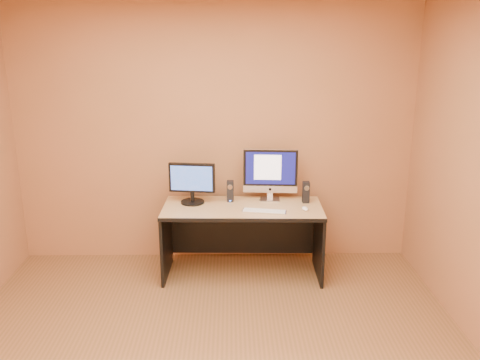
# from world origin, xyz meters

# --- Properties ---
(walls) EXTENTS (4.00, 4.00, 2.60)m
(walls) POSITION_xyz_m (0.00, 0.00, 1.30)
(walls) COLOR #9E6340
(walls) RESTS_ON ground
(desk) EXTENTS (1.53, 0.70, 0.70)m
(desk) POSITION_xyz_m (0.27, 1.54, 0.35)
(desk) COLOR tan
(desk) RESTS_ON ground
(imac) EXTENTS (0.55, 0.24, 0.52)m
(imac) POSITION_xyz_m (0.55, 1.75, 0.96)
(imac) COLOR #B6B6BA
(imac) RESTS_ON desk
(second_monitor) EXTENTS (0.48, 0.28, 0.40)m
(second_monitor) POSITION_xyz_m (-0.21, 1.66, 0.90)
(second_monitor) COLOR black
(second_monitor) RESTS_ON desk
(speaker_left) EXTENTS (0.07, 0.07, 0.21)m
(speaker_left) POSITION_xyz_m (0.15, 1.71, 0.80)
(speaker_left) COLOR black
(speaker_left) RESTS_ON desk
(speaker_right) EXTENTS (0.07, 0.07, 0.21)m
(speaker_right) POSITION_xyz_m (0.89, 1.66, 0.80)
(speaker_right) COLOR black
(speaker_right) RESTS_ON desk
(keyboard) EXTENTS (0.42, 0.18, 0.02)m
(keyboard) POSITION_xyz_m (0.47, 1.39, 0.71)
(keyboard) COLOR silver
(keyboard) RESTS_ON desk
(mouse) EXTENTS (0.07, 0.10, 0.03)m
(mouse) POSITION_xyz_m (0.85, 1.43, 0.71)
(mouse) COLOR white
(mouse) RESTS_ON desk
(cable_a) EXTENTS (0.06, 0.20, 0.01)m
(cable_a) POSITION_xyz_m (0.59, 1.80, 0.70)
(cable_a) COLOR black
(cable_a) RESTS_ON desk
(cable_b) EXTENTS (0.09, 0.15, 0.01)m
(cable_b) POSITION_xyz_m (0.48, 1.80, 0.70)
(cable_b) COLOR black
(cable_b) RESTS_ON desk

